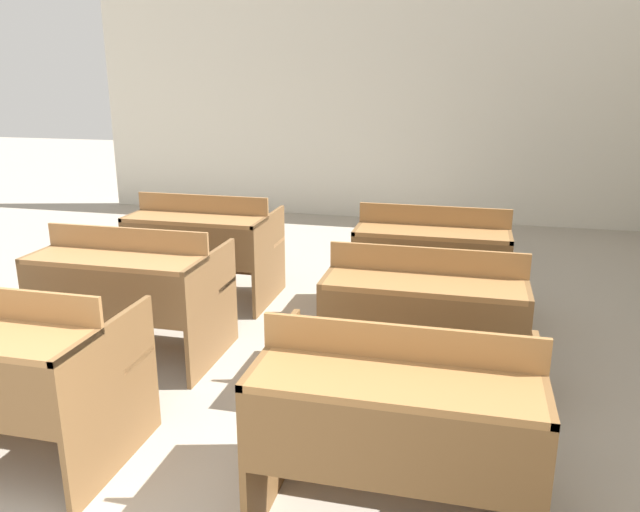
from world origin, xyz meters
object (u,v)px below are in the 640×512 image
(bench_second_right, at_px, (424,314))
(bench_front_right, at_px, (398,417))
(bench_second_left, at_px, (131,288))
(bench_front_left, at_px, (4,367))
(bench_third_right, at_px, (432,258))
(bench_third_left, at_px, (204,243))

(bench_second_right, bearing_deg, bench_front_right, -90.79)
(bench_front_right, height_order, bench_second_left, same)
(bench_front_left, xyz_separation_m, bench_third_right, (1.80, 2.26, 0.00))
(bench_front_left, bearing_deg, bench_front_right, -0.15)
(bench_third_right, bearing_deg, bench_front_left, -128.57)
(bench_second_left, distance_m, bench_third_right, 2.13)
(bench_front_left, relative_size, bench_third_left, 1.00)
(bench_second_left, bearing_deg, bench_second_right, -0.67)
(bench_third_left, xyz_separation_m, bench_third_right, (1.80, 0.00, 0.00))
(bench_front_left, height_order, bench_second_left, same)
(bench_third_left, bearing_deg, bench_front_right, -51.20)
(bench_front_left, xyz_separation_m, bench_second_left, (-0.01, 1.15, 0.00))
(bench_front_right, distance_m, bench_third_right, 2.27)
(bench_front_left, xyz_separation_m, bench_third_left, (0.00, 2.26, 0.00))
(bench_front_left, bearing_deg, bench_third_right, 51.43)
(bench_front_right, height_order, bench_third_left, same)
(bench_second_left, bearing_deg, bench_front_right, -32.15)
(bench_second_left, xyz_separation_m, bench_third_right, (1.81, 1.12, 0.00))
(bench_second_left, distance_m, bench_third_left, 1.11)
(bench_second_right, height_order, bench_third_left, same)
(bench_front_right, bearing_deg, bench_third_left, 128.80)
(bench_front_left, height_order, bench_second_right, same)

